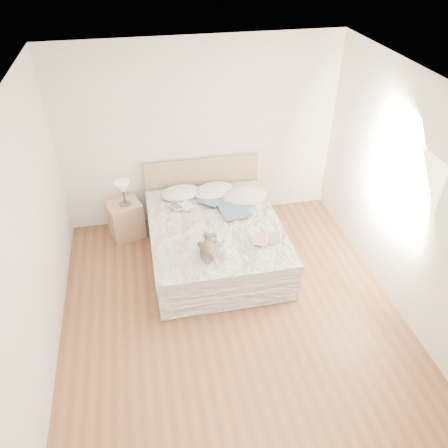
# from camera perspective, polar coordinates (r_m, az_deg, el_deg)

# --- Properties ---
(floor) EXTENTS (4.00, 4.50, 0.00)m
(floor) POSITION_cam_1_polar(r_m,az_deg,el_deg) (5.34, 1.16, -12.09)
(floor) COLOR brown
(floor) RESTS_ON ground
(ceiling) EXTENTS (4.00, 4.50, 0.00)m
(ceiling) POSITION_cam_1_polar(r_m,az_deg,el_deg) (3.79, 1.67, 16.33)
(ceiling) COLOR white
(ceiling) RESTS_ON ground
(wall_back) EXTENTS (4.00, 0.02, 2.70)m
(wall_back) POSITION_cam_1_polar(r_m,az_deg,el_deg) (6.35, -3.17, 11.53)
(wall_back) COLOR white
(wall_back) RESTS_ON ground
(wall_front) EXTENTS (4.00, 0.02, 2.70)m
(wall_front) POSITION_cam_1_polar(r_m,az_deg,el_deg) (3.01, 11.89, -26.07)
(wall_front) COLOR white
(wall_front) RESTS_ON ground
(wall_left) EXTENTS (0.02, 4.50, 2.70)m
(wall_left) POSITION_cam_1_polar(r_m,az_deg,el_deg) (4.51, -24.30, -3.33)
(wall_left) COLOR white
(wall_left) RESTS_ON ground
(wall_right) EXTENTS (0.02, 4.50, 2.70)m
(wall_right) POSITION_cam_1_polar(r_m,az_deg,el_deg) (5.19, 23.49, 2.31)
(wall_right) COLOR white
(wall_right) RESTS_ON ground
(window) EXTENTS (0.02, 1.30, 1.10)m
(window) POSITION_cam_1_polar(r_m,az_deg,el_deg) (5.34, 22.02, 4.96)
(window) COLOR white
(window) RESTS_ON wall_right
(bed) EXTENTS (1.72, 2.14, 1.00)m
(bed) POSITION_cam_1_polar(r_m,az_deg,el_deg) (5.99, -1.27, -1.77)
(bed) COLOR tan
(bed) RESTS_ON floor
(nightstand) EXTENTS (0.55, 0.52, 0.56)m
(nightstand) POSITION_cam_1_polar(r_m,az_deg,el_deg) (6.53, -12.70, 0.56)
(nightstand) COLOR tan
(nightstand) RESTS_ON floor
(table_lamp) EXTENTS (0.23, 0.23, 0.36)m
(table_lamp) POSITION_cam_1_polar(r_m,az_deg,el_deg) (6.23, -13.07, 4.53)
(table_lamp) COLOR #47433E
(table_lamp) RESTS_ON nightstand
(pillow_left) EXTENTS (0.62, 0.48, 0.17)m
(pillow_left) POSITION_cam_1_polar(r_m,az_deg,el_deg) (6.34, -5.66, 4.05)
(pillow_left) COLOR white
(pillow_left) RESTS_ON bed
(pillow_middle) EXTENTS (0.70, 0.59, 0.18)m
(pillow_middle) POSITION_cam_1_polar(r_m,az_deg,el_deg) (6.35, -1.41, 4.34)
(pillow_middle) COLOR white
(pillow_middle) RESTS_ON bed
(pillow_right) EXTENTS (0.70, 0.52, 0.20)m
(pillow_right) POSITION_cam_1_polar(r_m,az_deg,el_deg) (6.25, 2.73, 3.72)
(pillow_right) COLOR silver
(pillow_right) RESTS_ON bed
(blouse) EXTENTS (0.70, 0.73, 0.02)m
(blouse) POSITION_cam_1_polar(r_m,az_deg,el_deg) (6.03, 1.15, 2.28)
(blouse) COLOR #385171
(blouse) RESTS_ON bed
(photo_book) EXTENTS (0.36, 0.31, 0.02)m
(photo_book) POSITION_cam_1_polar(r_m,az_deg,el_deg) (6.06, -5.57, 2.33)
(photo_book) COLOR white
(photo_book) RESTS_ON bed
(childrens_book) EXTENTS (0.43, 0.36, 0.02)m
(childrens_book) POSITION_cam_1_polar(r_m,az_deg,el_deg) (5.47, 5.67, -1.91)
(childrens_book) COLOR beige
(childrens_book) RESTS_ON bed
(teddy_bear) EXTENTS (0.32, 0.39, 0.18)m
(teddy_bear) POSITION_cam_1_polar(r_m,az_deg,el_deg) (5.20, -2.09, -3.77)
(teddy_bear) COLOR brown
(teddy_bear) RESTS_ON bed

